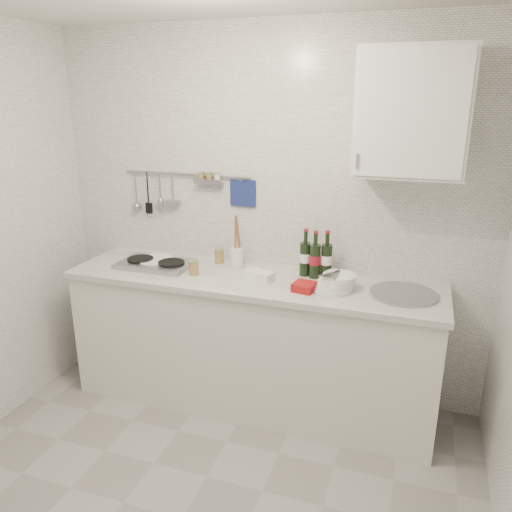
% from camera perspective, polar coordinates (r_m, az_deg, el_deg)
% --- Properties ---
extents(back_wall, '(3.00, 0.02, 2.50)m').
position_cam_1_polar(back_wall, '(3.41, 1.13, 4.44)').
color(back_wall, silver).
rests_on(back_wall, floor).
extents(counter, '(2.44, 0.64, 0.96)m').
position_cam_1_polar(counter, '(3.43, -0.38, -10.07)').
color(counter, silver).
rests_on(counter, floor).
extents(wall_rail, '(0.98, 0.09, 0.34)m').
position_cam_1_polar(wall_rail, '(3.57, -8.27, 7.74)').
color(wall_rail, '#93969B').
rests_on(wall_rail, back_wall).
extents(wall_cabinet, '(0.60, 0.38, 0.70)m').
position_cam_1_polar(wall_cabinet, '(2.99, 17.41, 15.32)').
color(wall_cabinet, silver).
rests_on(wall_cabinet, back_wall).
extents(plate_stack_hob, '(0.27, 0.27, 0.04)m').
position_cam_1_polar(plate_stack_hob, '(3.55, -11.57, -0.60)').
color(plate_stack_hob, teal).
rests_on(plate_stack_hob, counter).
extents(plate_stack_sink, '(0.26, 0.25, 0.10)m').
position_cam_1_polar(plate_stack_sink, '(3.05, 9.07, -3.00)').
color(plate_stack_sink, white).
rests_on(plate_stack_sink, counter).
extents(wine_bottles, '(0.21, 0.10, 0.31)m').
position_cam_1_polar(wine_bottles, '(3.22, 6.83, 0.25)').
color(wine_bottles, black).
rests_on(wine_bottles, counter).
extents(butter_dish, '(0.21, 0.14, 0.06)m').
position_cam_1_polar(butter_dish, '(3.18, 0.33, -2.22)').
color(butter_dish, white).
rests_on(butter_dish, counter).
extents(strawberry_punnet, '(0.15, 0.15, 0.05)m').
position_cam_1_polar(strawberry_punnet, '(3.02, 5.53, -3.52)').
color(strawberry_punnet, '#AB1315').
rests_on(strawberry_punnet, counter).
extents(utensil_crock, '(0.09, 0.09, 0.37)m').
position_cam_1_polar(utensil_crock, '(3.40, -2.21, 0.13)').
color(utensil_crock, white).
rests_on(utensil_crock, counter).
extents(jar_a, '(0.07, 0.07, 0.10)m').
position_cam_1_polar(jar_a, '(3.50, -4.23, 0.04)').
color(jar_a, olive).
rests_on(jar_a, counter).
extents(jar_b, '(0.06, 0.06, 0.07)m').
position_cam_1_polar(jar_b, '(3.35, 7.35, -1.25)').
color(jar_b, olive).
rests_on(jar_b, counter).
extents(jar_c, '(0.06, 0.06, 0.07)m').
position_cam_1_polar(jar_c, '(3.22, 8.67, -2.07)').
color(jar_c, olive).
rests_on(jar_c, counter).
extents(jar_d, '(0.06, 0.06, 0.10)m').
position_cam_1_polar(jar_d, '(3.29, -7.12, -1.30)').
color(jar_d, olive).
rests_on(jar_d, counter).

